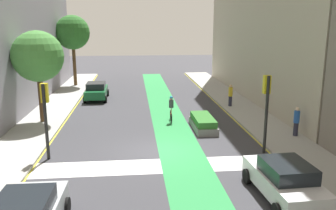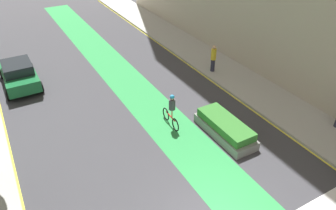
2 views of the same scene
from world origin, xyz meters
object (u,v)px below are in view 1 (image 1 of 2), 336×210
Objects in this scene: car_white_right_near at (284,180)px; pedestrian_sidewalk_right_b at (230,95)px; street_tree_near at (38,57)px; street_tree_far at (73,33)px; cyclist_in_lane at (171,108)px; traffic_signal_near_right at (266,99)px; median_planter at (203,123)px; car_green_left_far at (96,91)px; traffic_signal_near_left at (45,106)px; pedestrian_sidewalk_right_a at (296,121)px.

pedestrian_sidewalk_right_b reaches higher than car_white_right_near.
street_tree_near is 0.82× the size of street_tree_far.
cyclist_in_lane is 0.25× the size of street_tree_far.
street_tree_near is at bearing -167.14° from pedestrian_sidewalk_right_b.
traffic_signal_near_right is 2.32× the size of pedestrian_sidewalk_right_b.
street_tree_near reaches higher than median_planter.
pedestrian_sidewalk_right_b reaches higher than car_green_left_far.
median_planter is (8.81, 4.21, -2.31)m from traffic_signal_near_left.
car_white_right_near is at bearing -102.31° from traffic_signal_near_right.
median_planter is at bearing -45.62° from cyclist_in_lane.
traffic_signal_near_right is 1.20× the size of median_planter.
car_white_right_near is (-1.10, -5.06, -2.09)m from traffic_signal_near_right.
cyclist_in_lane is 1.05× the size of pedestrian_sidewalk_right_b.
car_white_right_near is at bearing -65.09° from car_green_left_far.
car_green_left_far is at bearing 136.21° from pedestrian_sidewalk_right_a.
cyclist_in_lane is at bearing 105.42° from car_white_right_near.
traffic_signal_near_left is 2.20× the size of pedestrian_sidewalk_right_a.
median_planter is at bearing 155.32° from pedestrian_sidewalk_right_a.
cyclist_in_lane is (-4.26, 6.38, -1.92)m from traffic_signal_near_right.
street_tree_far is at bearing 95.33° from traffic_signal_near_left.
cyclist_in_lane is at bearing -53.90° from car_green_left_far.
median_planter is (10.72, -2.44, -4.17)m from street_tree_near.
car_white_right_near is 15.31m from pedestrian_sidewalk_right_b.
car_green_left_far is 21.59m from car_white_right_near.
street_tree_far is (-13.19, 21.69, 2.91)m from traffic_signal_near_right.
street_tree_far is 2.18× the size of median_planter.
car_white_right_near is 17.34m from street_tree_near.
street_tree_near reaches higher than car_green_left_far.
pedestrian_sidewalk_right_a is at bearing -43.79° from car_green_left_far.
cyclist_in_lane is at bearing 148.62° from pedestrian_sidewalk_right_a.
car_green_left_far is 10.08m from cyclist_in_lane.
traffic_signal_near_left is at bearing -93.98° from car_green_left_far.
street_tree_near is at bearing 176.67° from cyclist_in_lane.
traffic_signal_near_right is at bearing -143.03° from pedestrian_sidewalk_right_a.
street_tree_far is (-2.00, 21.44, 3.09)m from traffic_signal_near_left.
street_tree_far reaches higher than pedestrian_sidewalk_right_a.
street_tree_far is (-14.19, 11.58, 4.74)m from pedestrian_sidewalk_right_b.
pedestrian_sidewalk_right_b is at bearing 59.14° from median_planter.
pedestrian_sidewalk_right_a is 0.23× the size of street_tree_far.
pedestrian_sidewalk_right_a reaches higher than cyclist_in_lane.
car_white_right_near is 2.44× the size of pedestrian_sidewalk_right_a.
street_tree_near reaches higher than cyclist_in_lane.
median_planter is at bearing -52.16° from car_green_left_far.
cyclist_in_lane is 9.56m from street_tree_near.
traffic_signal_near_right is 7.91m from cyclist_in_lane.
car_green_left_far is 12.04m from pedestrian_sidewalk_right_b.
car_white_right_near is at bearing -44.90° from street_tree_near.
pedestrian_sidewalk_right_a is at bearing -77.54° from pedestrian_sidewalk_right_b.
pedestrian_sidewalk_right_a is 25.72m from street_tree_far.
traffic_signal_near_left is 21.75m from street_tree_far.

